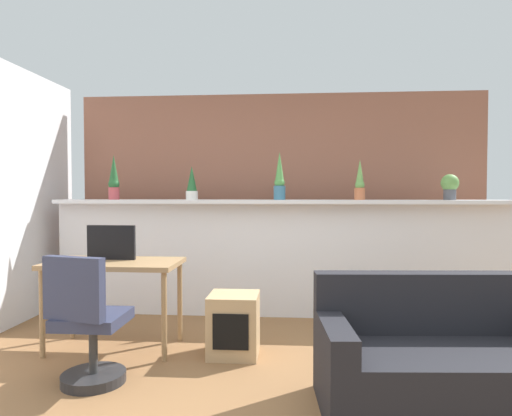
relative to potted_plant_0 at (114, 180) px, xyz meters
name	(u,v)px	position (x,y,z in m)	size (l,w,h in m)	color
ground_plane	(267,399)	(1.77, -1.93, -1.47)	(12.00, 12.00, 0.00)	brown
divider_wall	(277,260)	(1.77, 0.07, -0.86)	(4.79, 0.16, 1.21)	silver
plant_shelf	(277,202)	(1.77, 0.03, -0.24)	(4.79, 0.37, 0.04)	silver
brick_wall_behind	(279,199)	(1.77, 0.67, -0.22)	(4.79, 0.10, 2.50)	#935B47
potted_plant_0	(114,180)	(0.00, 0.00, 0.00)	(0.12, 0.12, 0.48)	#B7474C
potted_plant_1	(192,184)	(0.85, 0.06, -0.05)	(0.13, 0.13, 0.37)	silver
potted_plant_2	(280,179)	(1.80, 0.02, 0.00)	(0.12, 0.12, 0.51)	#386B84
potted_plant_3	(360,183)	(2.64, 0.05, -0.04)	(0.11, 0.11, 0.43)	#C66B42
potted_plant_4	(450,186)	(3.57, 0.06, -0.07)	(0.18, 0.18, 0.27)	#4C4C51
desk	(114,271)	(0.43, -1.10, -0.81)	(1.10, 0.60, 0.75)	#99754C
tv_monitor	(111,242)	(0.38, -1.02, -0.57)	(0.42, 0.04, 0.30)	black
office_chair	(88,330)	(0.54, -1.83, -1.08)	(0.48, 0.49, 0.91)	#262628
side_cube_shelf	(234,325)	(1.46, -1.16, -1.22)	(0.40, 0.41, 0.50)	tan
couch	(447,364)	(2.88, -1.99, -1.19)	(1.61, 0.87, 0.80)	black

